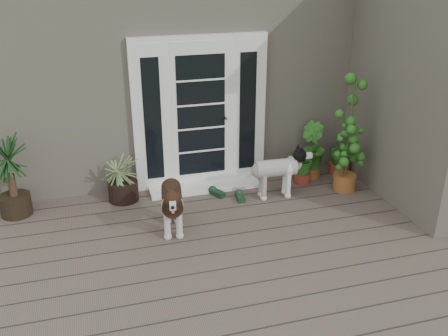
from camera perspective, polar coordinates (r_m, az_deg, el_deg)
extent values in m
cube|color=#6B5B4C|center=(5.66, 4.82, -11.16)|extent=(6.20, 4.60, 0.12)
cube|color=#665E54|center=(8.92, -4.61, 12.35)|extent=(7.40, 4.00, 3.10)
cube|color=#665E54|center=(7.34, 23.98, 7.93)|extent=(1.60, 2.40, 3.10)
cube|color=white|center=(7.02, -2.71, 6.30)|extent=(1.90, 0.14, 2.15)
cube|color=white|center=(7.23, -2.18, -2.13)|extent=(1.60, 0.40, 0.05)
imported|color=#285E1B|center=(7.39, 9.00, 0.27)|extent=(0.58, 0.58, 0.54)
imported|color=#18541C|center=(7.59, 10.04, 1.19)|extent=(0.54, 0.54, 0.63)
imported|color=#265317|center=(7.80, 13.15, 1.30)|extent=(0.51, 0.51, 0.56)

